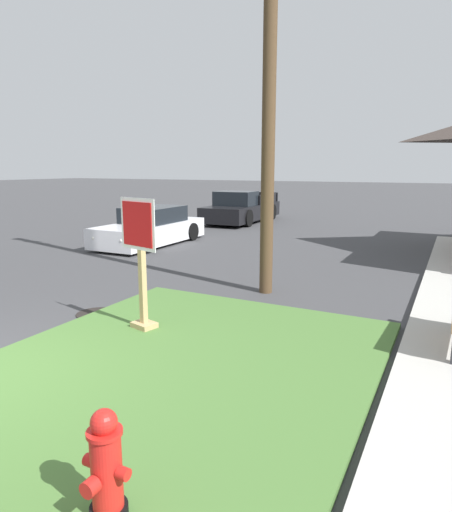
% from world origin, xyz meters
% --- Properties ---
extents(grass_corner_patch, '(4.80, 5.78, 0.08)m').
position_xyz_m(grass_corner_patch, '(2.05, 1.56, 0.04)').
color(grass_corner_patch, '#477033').
rests_on(grass_corner_patch, ground).
extents(fire_hydrant, '(0.38, 0.34, 0.83)m').
position_xyz_m(fire_hydrant, '(3.06, -0.82, 0.47)').
color(fire_hydrant, black).
rests_on(fire_hydrant, grass_corner_patch).
extents(stop_sign, '(0.76, 0.36, 2.02)m').
position_xyz_m(stop_sign, '(0.89, 2.39, 1.07)').
color(stop_sign, tan).
rests_on(stop_sign, grass_corner_patch).
extents(manhole_cover, '(0.70, 0.70, 0.02)m').
position_xyz_m(manhole_cover, '(-0.39, 2.72, 0.01)').
color(manhole_cover, black).
rests_on(manhole_cover, ground).
extents(parked_sedan_white, '(1.94, 4.38, 1.25)m').
position_xyz_m(parked_sedan_white, '(-3.99, 9.15, 0.54)').
color(parked_sedan_white, silver).
rests_on(parked_sedan_white, ground).
extents(pickup_truck_black, '(2.28, 5.40, 1.48)m').
position_xyz_m(pickup_truck_black, '(-3.95, 16.16, 0.62)').
color(pickup_truck_black, black).
rests_on(pickup_truck_black, ground).
extents(utility_pole, '(1.33, 0.26, 10.35)m').
position_xyz_m(utility_pole, '(1.71, 5.41, 5.37)').
color(utility_pole, '#4C3823').
rests_on(utility_pole, ground).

